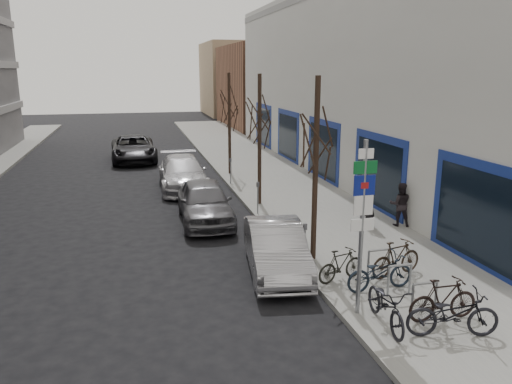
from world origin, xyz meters
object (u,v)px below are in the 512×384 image
lane_car (133,148)px  parked_car_front (276,248)px  meter_back (231,168)px  parked_car_mid (205,202)px  tree_far (229,100)px  bike_far_inner (396,258)px  highway_sign_pole (362,218)px  bike_rack (400,276)px  bike_near_left (386,301)px  bike_mid_curb (380,269)px  pedestrian_far (400,204)px  meter_front (305,241)px  pedestrian_near (369,207)px  bike_far_curb (453,310)px  tree_near (317,126)px  parked_car_back (183,173)px  bike_near_right (443,299)px  meter_mid (258,195)px  bike_mid_inner (341,265)px  tree_mid (260,109)px

lane_car → parked_car_front: bearing=-80.8°
meter_back → parked_car_mid: size_ratio=0.27×
tree_far → bike_far_inner: tree_far is taller
highway_sign_pole → bike_rack: size_ratio=1.86×
bike_near_left → bike_mid_curb: 1.86m
highway_sign_pole → pedestrian_far: bearing=53.2°
meter_front → pedestrian_near: (3.44, 2.90, -0.01)m
meter_front → bike_far_curb: size_ratio=0.65×
highway_sign_pole → parked_car_mid: bearing=105.6°
tree_near → lane_car: size_ratio=0.95×
lane_car → bike_mid_curb: bearing=-76.4°
parked_car_back → pedestrian_near: size_ratio=3.55×
meter_front → bike_near_right: (1.94, -3.80, -0.25)m
bike_near_right → bike_mid_curb: bike_mid_curb is taller
meter_back → bike_mid_curb: (1.32, -13.00, -0.20)m
meter_front → bike_mid_curb: size_ratio=0.69×
parked_car_front → tree_far: bearing=92.4°
tree_far → bike_near_right: 17.70m
tree_near → tree_far: same height
highway_sign_pole → meter_mid: size_ratio=3.31×
bike_far_inner → parked_car_back: (-4.53, 12.37, 0.11)m
tree_near → parked_car_mid: size_ratio=1.18×
meter_front → tree_near: bearing=48.0°
parked_car_back → bike_mid_curb: bearing=-73.3°
tree_far → tree_near: bearing=-90.0°
tree_near → bike_mid_inner: tree_near is taller
parked_car_mid → bike_far_inner: bearing=-55.9°
bike_near_left → parked_car_mid: size_ratio=0.41×
bike_near_left → bike_mid_inner: bearing=94.9°
bike_mid_curb → meter_front: bearing=29.9°
bike_rack → bike_far_curb: 2.05m
parked_car_front → pedestrian_far: pedestrian_far is taller
bike_near_right → bike_far_curb: bike_far_curb is taller
bike_mid_inner → pedestrian_far: size_ratio=0.94×
lane_car → pedestrian_far: pedestrian_far is taller
bike_rack → pedestrian_far: (2.96, 5.21, 0.29)m
tree_mid → lane_car: bearing=112.1°
highway_sign_pole → tree_far: (0.20, 16.51, 1.65)m
parked_car_back → lane_car: size_ratio=0.93×
bike_near_right → bike_far_inner: size_ratio=0.99×
bike_rack → parked_car_back: (-4.00, 13.48, 0.12)m
tree_mid → bike_mid_curb: tree_mid is taller
tree_mid → meter_front: (-0.45, -7.00, -3.19)m
bike_near_left → bike_far_inner: (1.60, 2.42, -0.06)m
bike_mid_curb → parked_car_mid: bearing=21.1°
bike_mid_inner → bike_far_curb: bike_far_curb is taller
bike_far_curb → parked_car_front: (-2.54, 4.59, -0.03)m
meter_mid → bike_mid_inner: (0.59, -6.73, -0.31)m
bike_near_left → bike_near_right: 1.36m
meter_mid → pedestrian_far: size_ratio=0.79×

